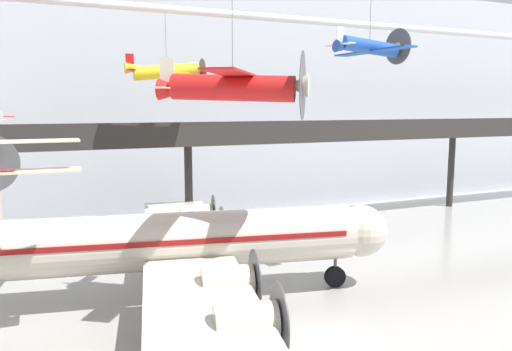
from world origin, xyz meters
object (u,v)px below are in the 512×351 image
Objects in this scene: airliner_silver_main at (172,242)px; suspended_plane_red_highwing at (232,87)px; suspended_plane_yellow_lowwing at (167,72)px; suspended_plane_blue_trainer at (370,47)px.

airliner_silver_main is 3.40× the size of suspended_plane_red_highwing.
suspended_plane_yellow_lowwing is (-0.41, 12.20, 1.51)m from suspended_plane_red_highwing.
suspended_plane_blue_trainer is at bearing 48.15° from suspended_plane_red_highwing.
suspended_plane_red_highwing is (2.69, -2.74, 8.68)m from airliner_silver_main.
suspended_plane_blue_trainer is 14.58m from suspended_plane_yellow_lowwing.
suspended_plane_red_highwing reaches higher than airliner_silver_main.
airliner_silver_main is 9.49m from suspended_plane_red_highwing.
suspended_plane_blue_trainer reaches higher than airliner_silver_main.
suspended_plane_yellow_lowwing is at bearing 126.07° from suspended_plane_red_highwing.
suspended_plane_yellow_lowwing reaches higher than suspended_plane_red_highwing.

